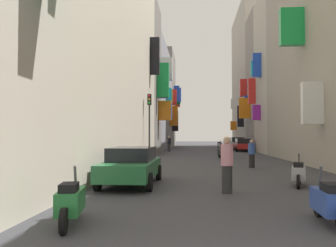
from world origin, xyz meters
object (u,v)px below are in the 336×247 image
(parked_car_silver, at_px, (237,143))
(pedestrian_near_right, at_px, (169,144))
(parked_car_white, at_px, (231,142))
(scooter_blue, at_px, (329,202))
(scooter_green, at_px, (71,201))
(scooter_white, at_px, (220,144))
(parked_car_green, at_px, (132,165))
(scooter_orange, at_px, (230,147))
(scooter_black, at_px, (223,152))
(pedestrian_near_left, at_px, (252,154))
(pedestrian_crossing, at_px, (227,165))
(parked_car_red, at_px, (243,145))
(scooter_silver, at_px, (299,173))
(traffic_light_near_corner, at_px, (149,116))

(parked_car_silver, height_order, pedestrian_near_right, pedestrian_near_right)
(parked_car_white, bearing_deg, scooter_blue, -93.36)
(scooter_green, xyz_separation_m, scooter_white, (5.92, 44.22, -0.00))
(parked_car_green, distance_m, scooter_orange, 26.63)
(parked_car_green, height_order, pedestrian_near_right, pedestrian_near_right)
(scooter_black, distance_m, scooter_white, 23.48)
(scooter_orange, xyz_separation_m, pedestrian_near_left, (-0.60, -18.80, 0.30))
(scooter_green, distance_m, pedestrian_crossing, 5.40)
(parked_car_red, relative_size, scooter_black, 2.19)
(scooter_silver, relative_size, pedestrian_near_right, 1.02)
(parked_car_green, height_order, scooter_white, parked_car_green)
(parked_car_green, xyz_separation_m, scooter_white, (5.73, 38.43, -0.25))
(parked_car_red, relative_size, scooter_silver, 2.45)
(parked_car_white, height_order, scooter_black, parked_car_white)
(scooter_blue, height_order, pedestrian_crossing, pedestrian_crossing)
(scooter_green, height_order, pedestrian_crossing, pedestrian_crossing)
(parked_car_silver, bearing_deg, parked_car_red, -89.34)
(scooter_orange, xyz_separation_m, scooter_black, (-1.60, -10.96, -0.00))
(parked_car_silver, relative_size, scooter_green, 2.21)
(parked_car_green, bearing_deg, pedestrian_near_right, 91.25)
(scooter_green, bearing_deg, parked_car_red, 76.94)
(scooter_white, height_order, pedestrian_near_left, pedestrian_near_left)
(scooter_silver, distance_m, pedestrian_near_left, 7.18)
(scooter_black, bearing_deg, scooter_orange, 81.67)
(pedestrian_near_left, relative_size, pedestrian_near_right, 0.92)
(scooter_blue, relative_size, pedestrian_crossing, 1.13)
(pedestrian_crossing, bearing_deg, pedestrian_near_left, 76.53)
(parked_car_silver, bearing_deg, scooter_silver, -92.81)
(scooter_black, relative_size, pedestrian_crossing, 1.11)
(parked_car_silver, bearing_deg, pedestrian_crossing, -97.03)
(scooter_silver, bearing_deg, traffic_light_near_corner, 120.45)
(parked_car_silver, height_order, parked_car_red, parked_car_silver)
(parked_car_silver, bearing_deg, scooter_green, -101.33)
(parked_car_green, bearing_deg, pedestrian_crossing, -27.00)
(parked_car_white, distance_m, parked_car_silver, 9.49)
(parked_car_white, height_order, parked_car_silver, parked_car_silver)
(scooter_blue, relative_size, pedestrian_near_left, 1.27)
(scooter_blue, xyz_separation_m, scooter_white, (0.78, 43.87, 0.00))
(scooter_orange, xyz_separation_m, traffic_light_near_corner, (-6.84, -14.48, 2.66))
(scooter_black, xyz_separation_m, scooter_silver, (1.51, -15.00, -0.00))
(parked_car_white, relative_size, scooter_white, 2.12)
(scooter_black, distance_m, traffic_light_near_corner, 6.85)
(scooter_blue, distance_m, scooter_orange, 31.41)
(scooter_orange, distance_m, pedestrian_crossing, 27.75)
(parked_car_white, height_order, scooter_silver, parked_car_white)
(parked_car_red, distance_m, scooter_white, 11.03)
(scooter_green, bearing_deg, pedestrian_near_right, 90.68)
(pedestrian_crossing, bearing_deg, scooter_black, 86.19)
(scooter_silver, xyz_separation_m, traffic_light_near_corner, (-6.74, 11.47, 2.66))
(scooter_white, bearing_deg, pedestrian_near_left, -90.63)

